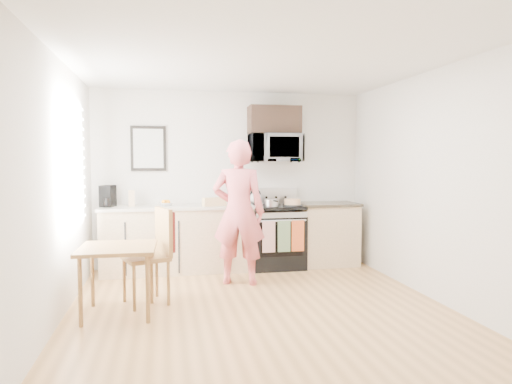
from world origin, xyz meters
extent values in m
plane|color=#9F713D|center=(0.00, 0.00, 0.00)|extent=(4.60, 4.60, 0.00)
cube|color=silver|center=(0.00, 2.30, 1.30)|extent=(4.00, 0.04, 2.60)
cube|color=silver|center=(0.00, -2.30, 1.30)|extent=(4.00, 0.04, 2.60)
cube|color=silver|center=(-2.00, 0.00, 1.30)|extent=(0.04, 4.60, 2.60)
cube|color=silver|center=(2.00, 0.00, 1.30)|extent=(0.04, 4.60, 2.60)
cube|color=silver|center=(0.00, 0.00, 2.60)|extent=(4.00, 4.60, 0.04)
cube|color=white|center=(-1.98, 0.80, 1.55)|extent=(0.02, 1.40, 1.50)
cube|color=white|center=(-1.97, 0.80, 1.55)|extent=(0.01, 1.30, 1.40)
cube|color=tan|center=(-0.80, 2.00, 0.45)|extent=(2.10, 0.60, 0.90)
cube|color=beige|center=(-0.80, 2.00, 0.92)|extent=(2.14, 0.64, 0.04)
cube|color=tan|center=(1.43, 2.00, 0.45)|extent=(0.84, 0.60, 0.90)
cube|color=black|center=(1.43, 2.00, 0.92)|extent=(0.88, 0.64, 0.04)
cube|color=black|center=(0.63, 1.97, 0.39)|extent=(0.76, 0.65, 0.77)
cube|color=black|center=(0.63, 1.66, 0.45)|extent=(0.61, 0.02, 0.45)
cube|color=#B1B1B6|center=(0.63, 1.66, 0.78)|extent=(0.74, 0.02, 0.14)
cylinder|color=#B1B1B6|center=(0.63, 1.61, 0.74)|extent=(0.68, 0.02, 0.02)
cube|color=black|center=(0.63, 1.97, 0.90)|extent=(0.76, 0.65, 0.04)
cube|color=#B1B1B6|center=(0.63, 2.25, 1.04)|extent=(0.76, 0.08, 0.24)
cube|color=white|center=(0.43, 1.61, 0.52)|extent=(0.18, 0.02, 0.44)
cube|color=#54714B|center=(0.65, 1.61, 0.52)|extent=(0.18, 0.02, 0.44)
cube|color=#BC401C|center=(0.85, 1.61, 0.52)|extent=(0.18, 0.02, 0.44)
imported|color=#B1B1B6|center=(0.63, 2.08, 1.76)|extent=(0.76, 0.51, 0.42)
cube|color=black|center=(0.63, 2.12, 2.18)|extent=(0.76, 0.35, 0.40)
cube|color=black|center=(-1.20, 2.28, 1.75)|extent=(0.50, 0.03, 0.65)
cube|color=#B5BBB0|center=(-1.20, 2.26, 1.75)|extent=(0.42, 0.01, 0.56)
cube|color=#AB0E1A|center=(0.05, 2.28, 1.30)|extent=(0.20, 0.02, 0.20)
imported|color=#C03541|center=(-0.06, 1.20, 0.92)|extent=(0.77, 0.62, 1.84)
cube|color=brown|center=(-1.46, 0.28, 0.69)|extent=(0.75, 0.75, 0.04)
cylinder|color=brown|center=(-1.78, -0.02, 0.33)|extent=(0.04, 0.04, 0.67)
cylinder|color=brown|center=(-1.16, -0.04, 0.33)|extent=(0.04, 0.04, 0.67)
cylinder|color=brown|center=(-1.76, 0.60, 0.33)|extent=(0.04, 0.04, 0.67)
cylinder|color=brown|center=(-1.14, 0.58, 0.33)|extent=(0.04, 0.04, 0.67)
cube|color=brown|center=(-1.20, 0.59, 0.51)|extent=(0.57, 0.57, 0.04)
cube|color=brown|center=(-1.00, 0.66, 0.78)|extent=(0.19, 0.43, 0.53)
cube|color=#51130D|center=(-0.97, 0.67, 0.80)|extent=(0.20, 0.40, 0.44)
cylinder|color=brown|center=(-1.31, 0.34, 0.24)|extent=(0.04, 0.04, 0.49)
cylinder|color=brown|center=(-0.95, 0.47, 0.24)|extent=(0.04, 0.04, 0.49)
cylinder|color=brown|center=(-1.44, 0.70, 0.24)|extent=(0.04, 0.04, 0.49)
cylinder|color=brown|center=(-1.08, 0.83, 0.24)|extent=(0.04, 0.04, 0.49)
cube|color=brown|center=(0.15, 2.18, 1.06)|extent=(0.14, 0.17, 0.23)
cylinder|color=#AB0E1A|center=(0.01, 2.20, 1.02)|extent=(0.12, 0.12, 0.15)
imported|color=white|center=(-0.96, 2.03, 0.96)|extent=(0.25, 0.25, 0.05)
cube|color=tan|center=(-1.43, 2.05, 1.05)|extent=(0.09, 0.09, 0.22)
cube|color=black|center=(-1.75, 2.05, 1.09)|extent=(0.22, 0.25, 0.30)
cylinder|color=black|center=(-1.75, 1.96, 1.01)|extent=(0.11, 0.11, 0.11)
cube|color=tan|center=(-0.30, 1.87, 1.00)|extent=(0.34, 0.21, 0.12)
cylinder|color=black|center=(0.83, 1.82, 0.93)|extent=(0.29, 0.29, 0.02)
cylinder|color=tan|center=(0.83, 1.82, 0.98)|extent=(0.24, 0.24, 0.08)
sphere|color=white|center=(0.35, 2.15, 1.02)|extent=(0.18, 0.18, 0.18)
cone|color=white|center=(0.35, 2.15, 1.11)|extent=(0.06, 0.06, 0.06)
torus|color=black|center=(0.35, 2.15, 1.07)|extent=(0.16, 0.02, 0.16)
cylinder|color=#B1B1B6|center=(0.51, 1.80, 0.97)|extent=(0.20, 0.20, 0.10)
cylinder|color=black|center=(0.53, 1.65, 1.01)|extent=(0.04, 0.18, 0.02)
camera|label=1|loc=(-0.99, -4.50, 1.58)|focal=32.00mm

